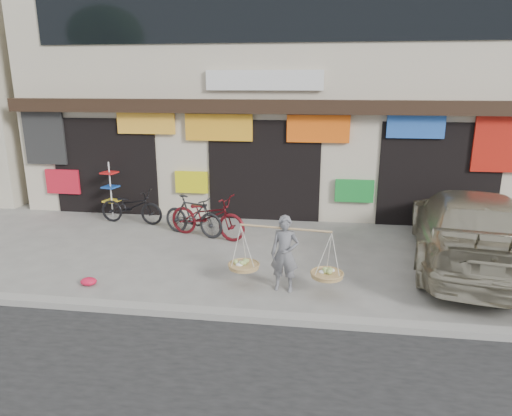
# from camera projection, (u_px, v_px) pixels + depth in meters

# --- Properties ---
(ground) EXTENTS (70.00, 70.00, 0.00)m
(ground) POSITION_uv_depth(u_px,v_px,m) (243.00, 269.00, 9.26)
(ground) COLOR gray
(ground) RESTS_ON ground
(kerb) EXTENTS (70.00, 0.25, 0.12)m
(kerb) POSITION_uv_depth(u_px,v_px,m) (222.00, 314.00, 7.33)
(kerb) COLOR gray
(kerb) RESTS_ON ground
(shophouse_block) EXTENTS (14.00, 6.32, 7.00)m
(shophouse_block) POSITION_uv_depth(u_px,v_px,m) (276.00, 89.00, 14.45)
(shophouse_block) COLOR beige
(shophouse_block) RESTS_ON ground
(street_vendor) EXTENTS (2.08, 0.75, 1.40)m
(street_vendor) POSITION_uv_depth(u_px,v_px,m) (285.00, 257.00, 8.16)
(street_vendor) COLOR slate
(street_vendor) RESTS_ON ground
(bike_0) EXTENTS (1.81, 0.78, 0.93)m
(bike_0) POSITION_uv_depth(u_px,v_px,m) (131.00, 206.00, 12.12)
(bike_0) COLOR black
(bike_0) RESTS_ON ground
(bike_1) EXTENTS (1.73, 1.01, 1.01)m
(bike_1) POSITION_uv_depth(u_px,v_px,m) (193.00, 216.00, 11.14)
(bike_1) COLOR black
(bike_1) RESTS_ON ground
(bike_2) EXTENTS (2.15, 1.29, 1.07)m
(bike_2) POSITION_uv_depth(u_px,v_px,m) (207.00, 216.00, 11.00)
(bike_2) COLOR #5B0F15
(bike_2) RESTS_ON ground
(suv) EXTENTS (3.03, 5.63, 1.55)m
(suv) POSITION_uv_depth(u_px,v_px,m) (470.00, 228.00, 9.36)
(suv) COLOR #A49D84
(suv) RESTS_ON ground
(display_rack) EXTENTS (0.44, 0.44, 1.58)m
(display_rack) POSITION_uv_depth(u_px,v_px,m) (111.00, 196.00, 12.53)
(display_rack) COLOR silver
(display_rack) RESTS_ON ground
(red_bag) EXTENTS (0.31, 0.25, 0.14)m
(red_bag) POSITION_uv_depth(u_px,v_px,m) (89.00, 281.00, 8.51)
(red_bag) COLOR red
(red_bag) RESTS_ON ground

